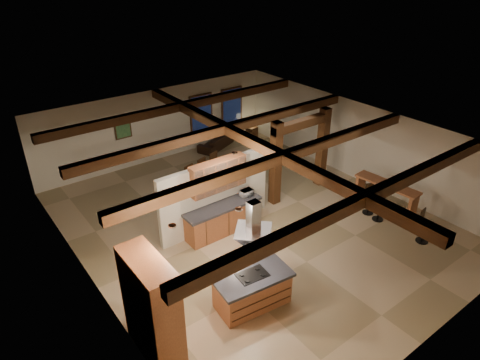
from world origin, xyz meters
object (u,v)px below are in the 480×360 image
at_px(dining_table, 212,182).
at_px(bar_counter, 386,193).
at_px(sofa, 216,142).
at_px(kitchen_island, 252,289).

relative_size(dining_table, bar_counter, 0.84).
bearing_deg(sofa, dining_table, 30.89).
bearing_deg(kitchen_island, bar_counter, 5.97).
bearing_deg(dining_table, kitchen_island, -94.17).
bearing_deg(kitchen_island, sofa, 60.92).
xyz_separation_m(kitchen_island, sofa, (4.62, 8.31, -0.19)).
xyz_separation_m(sofa, bar_counter, (1.36, -7.68, 0.47)).
bearing_deg(sofa, kitchen_island, 38.18).
distance_m(dining_table, sofa, 3.80).
height_order(dining_table, bar_counter, bar_counter).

